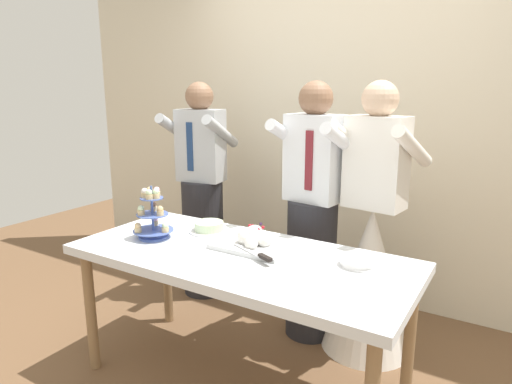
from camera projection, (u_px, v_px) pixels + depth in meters
ground_plane at (241, 384)px, 2.51m from camera, size 8.00×8.00×0.00m
rear_wall at (345, 110)px, 3.38m from camera, size 5.20×0.10×2.90m
dessert_table at (239, 267)px, 2.35m from camera, size 1.80×0.80×0.78m
cupcake_stand at (152, 216)px, 2.55m from camera, size 0.23×0.23×0.31m
main_cake_tray at (254, 241)px, 2.41m from camera, size 0.42×0.36×0.12m
plate_stack at (359, 261)px, 2.17m from camera, size 0.19×0.19×0.04m
round_cake at (209, 227)px, 2.68m from camera, size 0.24×0.24×0.06m
person_groom at (312, 227)px, 2.87m from camera, size 0.52×0.54×1.66m
person_bride at (370, 260)px, 2.75m from camera, size 0.56×0.56×1.66m
person_guest at (202, 202)px, 3.49m from camera, size 0.53×0.56×1.66m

